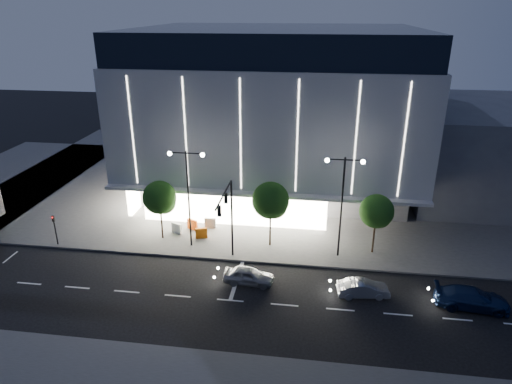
{
  "coord_description": "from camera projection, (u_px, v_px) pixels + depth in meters",
  "views": [
    {
      "loc": [
        7.74,
        -29.0,
        20.1
      ],
      "look_at": [
        2.65,
        7.55,
        5.0
      ],
      "focal_mm": 32.0,
      "sensor_mm": 36.0,
      "label": 1
    }
  ],
  "objects": [
    {
      "name": "street_lamp_west",
      "position": [
        188.0,
        185.0,
        38.81
      ],
      "size": [
        3.16,
        0.36,
        9.0
      ],
      "color": "black",
      "rests_on": "ground"
    },
    {
      "name": "tree_mid",
      "position": [
        271.0,
        202.0,
        39.46
      ],
      "size": [
        3.25,
        3.25,
        6.15
      ],
      "color": "black",
      "rests_on": "ground"
    },
    {
      "name": "tree_left",
      "position": [
        160.0,
        199.0,
        40.85
      ],
      "size": [
        3.02,
        3.02,
        5.72
      ],
      "color": "black",
      "rests_on": "ground"
    },
    {
      "name": "museum",
      "position": [
        277.0,
        109.0,
        51.74
      ],
      "size": [
        30.0,
        25.8,
        18.0
      ],
      "color": "#4C4C51",
      "rests_on": "ground"
    },
    {
      "name": "annex_building",
      "position": [
        478.0,
        149.0,
        51.97
      ],
      "size": [
        16.0,
        20.0,
        10.0
      ],
      "primitive_type": "cube",
      "color": "#4C4C51",
      "rests_on": "ground"
    },
    {
      "name": "barrier_d",
      "position": [
        210.0,
        223.0,
        44.06
      ],
      "size": [
        1.11,
        0.29,
        1.0
      ],
      "primitive_type": "cube",
      "rotation": [
        0.0,
        0.0,
        0.04
      ],
      "color": "#B8B8B8",
      "rests_on": "sidewalk_museum"
    },
    {
      "name": "car_second",
      "position": [
        363.0,
        289.0,
        33.86
      ],
      "size": [
        3.97,
        1.82,
        1.26
      ],
      "primitive_type": "imported",
      "rotation": [
        0.0,
        0.0,
        1.7
      ],
      "color": "#B3B6BB",
      "rests_on": "ground"
    },
    {
      "name": "barrier_c",
      "position": [
        192.0,
        224.0,
        43.75
      ],
      "size": [
        1.11,
        0.68,
        1.0
      ],
      "primitive_type": "cube",
      "rotation": [
        0.0,
        0.0,
        -0.42
      ],
      "color": "#FF5A0E",
      "rests_on": "sidewalk_museum"
    },
    {
      "name": "car_third",
      "position": [
        472.0,
        298.0,
        32.54
      ],
      "size": [
        5.25,
        2.42,
        1.49
      ],
      "primitive_type": "imported",
      "rotation": [
        0.0,
        0.0,
        1.5
      ],
      "color": "#132349",
      "rests_on": "ground"
    },
    {
      "name": "street_lamp_east",
      "position": [
        343.0,
        193.0,
        37.15
      ],
      "size": [
        3.16,
        0.36,
        9.0
      ],
      "color": "black",
      "rests_on": "ground"
    },
    {
      "name": "car_lead",
      "position": [
        249.0,
        276.0,
        35.39
      ],
      "size": [
        4.04,
        1.84,
        1.35
      ],
      "primitive_type": "imported",
      "rotation": [
        0.0,
        0.0,
        1.51
      ],
      "color": "gray",
      "rests_on": "ground"
    },
    {
      "name": "tree_right",
      "position": [
        377.0,
        213.0,
        38.48
      ],
      "size": [
        2.91,
        2.91,
        5.51
      ],
      "color": "black",
      "rests_on": "ground"
    },
    {
      "name": "ped_signal_far",
      "position": [
        55.0,
        227.0,
        40.5
      ],
      "size": [
        0.22,
        0.24,
        3.0
      ],
      "color": "black",
      "rests_on": "ground"
    },
    {
      "name": "ground",
      "position": [
        209.0,
        287.0,
        35.18
      ],
      "size": [
        160.0,
        160.0,
        0.0
      ],
      "primitive_type": "plane",
      "color": "black",
      "rests_on": "ground"
    },
    {
      "name": "barrier_b",
      "position": [
        177.0,
        228.0,
        43.02
      ],
      "size": [
        1.11,
        0.68,
        1.0
      ],
      "primitive_type": "cube",
      "rotation": [
        0.0,
        0.0,
        -0.42
      ],
      "color": "white",
      "rests_on": "sidewalk_museum"
    },
    {
      "name": "traffic_mast",
      "position": [
        228.0,
        210.0,
        36.21
      ],
      "size": [
        0.33,
        5.89,
        7.07
      ],
      "color": "black",
      "rests_on": "ground"
    },
    {
      "name": "barrier_a",
      "position": [
        201.0,
        233.0,
        42.07
      ],
      "size": [
        1.13,
        0.55,
        1.0
      ],
      "primitive_type": "cube",
      "rotation": [
        0.0,
        0.0,
        0.29
      ],
      "color": "orange",
      "rests_on": "sidewalk_museum"
    },
    {
      "name": "sidewalk_museum",
      "position": [
        293.0,
        180.0,
        56.51
      ],
      "size": [
        70.0,
        40.0,
        0.15
      ],
      "primitive_type": "cube",
      "color": "#474747",
      "rests_on": "ground"
    }
  ]
}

